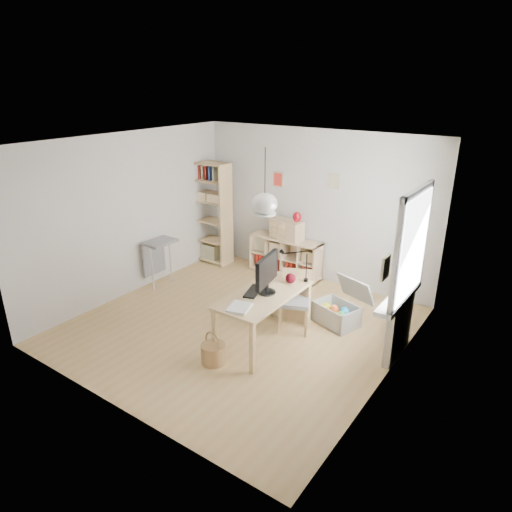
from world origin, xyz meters
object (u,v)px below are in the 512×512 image
Objects in this scene: cube_shelf at (285,259)px; tall_bookshelf at (211,209)px; monitor at (267,272)px; drawer_chest at (287,229)px; desk at (264,299)px; storage_chest at (340,310)px; chair at (295,297)px.

tall_bookshelf is (-1.56, -0.28, 0.79)m from cube_shelf.
monitor is 1.00× the size of drawer_chest.
monitor reaches higher than cube_shelf.
desk is 1.71× the size of storage_chest.
storage_chest is (1.66, -1.14, -0.08)m from cube_shelf.
drawer_chest is at bearing -46.61° from cube_shelf.
cube_shelf is at bearing 102.15° from chair.
storage_chest is at bearing -26.09° from drawer_chest.
chair is 0.79m from monitor.
cube_shelf is at bearing 141.39° from drawer_chest.
storage_chest is (3.23, -0.86, -0.87)m from tall_bookshelf.
storage_chest is at bearing -14.92° from tall_bookshelf.
cube_shelf is 2.25× the size of drawer_chest.
desk is 3.27m from tall_bookshelf.
storage_chest is (0.48, 0.51, -0.29)m from chair.
storage_chest is at bearing -34.44° from cube_shelf.
cube_shelf reaches higher than storage_chest.
chair is at bearing -46.60° from drawer_chest.
monitor is at bearing -64.65° from cube_shelf.
tall_bookshelf is at bearing 133.17° from monitor.
desk is at bearing -65.39° from cube_shelf.
tall_bookshelf is at bearing -163.48° from drawer_chest.
cube_shelf is 2.55m from monitor.
drawer_chest is (1.60, 0.24, -0.19)m from tall_bookshelf.
chair is at bearing 65.29° from monitor.
storage_chest is 1.41× the size of drawer_chest.
cube_shelf is (-1.02, 2.23, -0.36)m from desk.
drawer_chest is at bearing 101.93° from chair.
desk is 0.40m from monitor.
cube_shelf is 2.02m from storage_chest.
monitor is (-0.62, -1.06, 0.83)m from storage_chest.
monitor is (0.02, 0.03, 0.40)m from desk.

